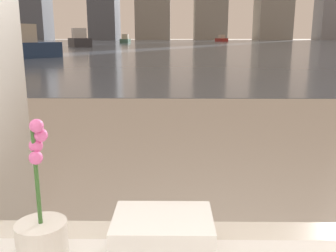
# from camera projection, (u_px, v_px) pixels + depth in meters

# --- Properties ---
(potted_orchid) EXTENTS (0.15, 0.15, 0.43)m
(potted_orchid) POSITION_uv_depth(u_px,v_px,m) (42.00, 233.00, 1.09)
(potted_orchid) COLOR silver
(potted_orchid) RESTS_ON bathtub
(towel_stack) EXTENTS (0.30, 0.22, 0.12)m
(towel_stack) POSITION_uv_depth(u_px,v_px,m) (163.00, 235.00, 1.13)
(towel_stack) COLOR white
(towel_stack) RESTS_ON bathtub
(harbor_water) EXTENTS (180.00, 110.00, 0.01)m
(harbor_water) POSITION_uv_depth(u_px,v_px,m) (173.00, 43.00, 60.68)
(harbor_water) COLOR slate
(harbor_water) RESTS_ON ground_plane
(harbor_boat_0) EXTENTS (3.73, 5.67, 2.01)m
(harbor_boat_0) POSITION_uv_depth(u_px,v_px,m) (79.00, 40.00, 41.54)
(harbor_boat_0) COLOR #2D2D33
(harbor_boat_0) RESTS_ON harbor_water
(harbor_boat_1) EXTENTS (2.51, 4.16, 1.47)m
(harbor_boat_1) POSITION_uv_depth(u_px,v_px,m) (221.00, 39.00, 82.54)
(harbor_boat_1) COLOR maroon
(harbor_boat_1) RESTS_ON harbor_water
(harbor_boat_4) EXTENTS (3.92, 4.90, 1.79)m
(harbor_boat_4) POSITION_uv_depth(u_px,v_px,m) (17.00, 46.00, 19.66)
(harbor_boat_4) COLOR navy
(harbor_boat_4) RESTS_ON harbor_water
(harbor_boat_5) EXTENTS (1.40, 3.97, 1.48)m
(harbor_boat_5) POSITION_uv_depth(u_px,v_px,m) (125.00, 40.00, 62.59)
(harbor_boat_5) COLOR #335647
(harbor_boat_5) RESTS_ON harbor_water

